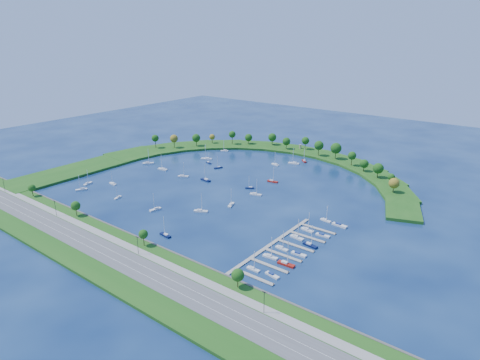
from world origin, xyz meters
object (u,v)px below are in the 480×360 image
Objects in this scene: moored_boat_7 at (304,161)px; moored_boat_11 at (113,183)px; moored_boat_15 at (209,162)px; docked_boat_9 at (323,235)px; moored_boat_18 at (163,169)px; docked_boat_3 at (286,263)px; docked_boat_1 at (272,275)px; moored_boat_4 at (256,194)px; moored_boat_14 at (155,209)px; moored_boat_3 at (218,167)px; moored_boat_9 at (273,181)px; moored_boat_21 at (207,158)px; moored_boat_5 at (118,197)px; docked_boat_2 at (270,256)px; moored_boat_0 at (206,180)px; moored_boat_6 at (225,150)px; moored_boat_19 at (165,235)px; moored_boat_12 at (231,204)px; moored_boat_2 at (250,187)px; moored_boat_20 at (88,183)px; docked_boat_0 at (253,269)px; moored_boat_10 at (183,176)px; harbor_tower at (300,147)px; docked_boat_5 at (299,254)px; moored_boat_17 at (275,164)px; docked_boat_4 at (282,248)px; moored_boat_13 at (294,163)px; docked_boat_11 at (339,225)px; docked_boat_6 at (297,237)px; moored_boat_8 at (148,163)px; docked_boat_7 at (310,245)px; docked_boat_8 at (307,229)px.

moored_boat_11 is at bearing 103.65° from moored_boat_7.
moored_boat_15 reaches higher than docked_boat_9.
docked_boat_3 reaches higher than moored_boat_18.
moored_boat_15 is 42.83m from moored_boat_18.
docked_boat_1 is (166.73, -81.72, -0.36)m from moored_boat_18.
moored_boat_14 is (-37.13, -62.89, -0.02)m from moored_boat_4.
moored_boat_9 is at bearing 114.37° from moored_boat_3.
moored_boat_21 is 174.58m from docked_boat_9.
moored_boat_5 is 0.79× the size of docked_boat_2.
moored_boat_0 is 88.37m from moored_boat_6.
moored_boat_7 is 180.21m from moored_boat_19.
moored_boat_12 is 112.99m from moored_boat_21.
moored_boat_7 is (-1.93, 86.71, 0.06)m from moored_boat_2.
moored_boat_20 is (-103.63, -156.29, -0.02)m from moored_boat_7.
moored_boat_10 is at bearing 148.66° from docked_boat_0.
moored_boat_9 reaches higher than docked_boat_1.
docked_boat_2 reaches higher than harbor_tower.
moored_boat_4 reaches higher than moored_boat_2.
moored_boat_21 reaches higher than moored_boat_5.
moored_boat_7 reaches higher than moored_boat_3.
moored_boat_17 is at bearing 125.43° from docked_boat_5.
docked_boat_4 is at bearing -101.57° from moored_boat_20.
moored_boat_13 reaches higher than moored_boat_11.
moored_boat_11 is 173.24m from docked_boat_1.
docked_boat_1 is (74.53, -113.33, -0.34)m from moored_boat_9.
moored_boat_7 is at bearing -138.81° from moored_boat_18.
moored_boat_0 reaches higher than moored_boat_19.
moored_boat_2 is at bearing 171.79° from docked_boat_11.
moored_boat_9 is 1.09× the size of moored_boat_17.
docked_boat_4 is at bearing 90.59° from docked_boat_0.
moored_boat_9 is 84.44m from moored_boat_21.
moored_boat_9 is at bearing 171.96° from moored_boat_14.
docked_boat_2 is (108.06, -69.40, -0.05)m from moored_boat_0.
moored_boat_2 is at bearing 126.41° from moored_boat_21.
moored_boat_3 is at bearing 136.36° from docked_boat_2.
moored_boat_14 is at bearing 86.65° from moored_boat_6.
docked_boat_6 reaches higher than docked_boat_0.
moored_boat_19 is at bearing -85.78° from moored_boat_8.
moored_boat_15 is at bearing -45.38° from moored_boat_0.
moored_boat_7 is 1.45× the size of docked_boat_9.
docked_boat_7 is (104.42, -170.91, -3.12)m from harbor_tower.
moored_boat_2 is 88.64m from docked_boat_9.
moored_boat_19 is at bearing -130.18° from docked_boat_11.
moored_boat_3 is at bearing 139.77° from docked_boat_3.
moored_boat_4 is 1.06× the size of moored_boat_19.
moored_boat_5 is 73.42m from moored_boat_19.
moored_boat_5 is at bearing -157.82° from docked_boat_8.
moored_boat_0 is 49.91m from moored_boat_4.
moored_boat_9 reaches higher than docked_boat_5.
docked_boat_2 reaches higher than moored_boat_5.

